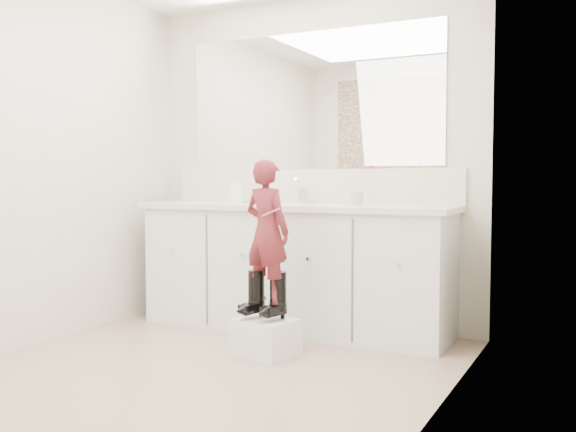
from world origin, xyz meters
The scene contains 16 objects.
floor centered at (0.00, 0.00, 0.00)m, with size 3.00×3.00×0.00m, color #90765E.
wall_back centered at (0.00, 1.50, 1.20)m, with size 2.60×2.60×0.00m, color beige.
wall_left centered at (-1.30, 0.00, 1.20)m, with size 3.00×3.00×0.00m, color beige.
wall_right centered at (1.30, 0.00, 1.20)m, with size 3.00×3.00×0.00m, color beige.
vanity_cabinet centered at (0.00, 1.23, 0.42)m, with size 2.20×0.55×0.85m, color silver.
countertop centered at (0.00, 1.21, 0.87)m, with size 2.28×0.58×0.04m, color beige.
backsplash centered at (0.00, 1.49, 1.02)m, with size 2.28×0.03×0.25m, color beige.
mirror centered at (0.00, 1.49, 1.64)m, with size 2.00×0.02×1.00m, color white.
faucet centered at (0.00, 1.38, 0.94)m, with size 0.08×0.08×0.10m, color silver.
cup centered at (0.46, 1.26, 0.94)m, with size 0.10×0.10×0.09m, color #BEB698.
soap_bottle centered at (-0.48, 1.26, 1.00)m, with size 0.10×0.10×0.22m, color silver.
step_stool centered at (0.15, 0.54, 0.11)m, with size 0.35×0.29×0.22m, color silver.
boot_left centered at (0.07, 0.56, 0.37)m, with size 0.11×0.19×0.29m, color black, non-canonical shape.
boot_right centered at (0.22, 0.56, 0.37)m, with size 0.11×0.19×0.29m, color black, non-canonical shape.
toddler centered at (0.15, 0.56, 0.75)m, with size 0.31×0.21×0.86m, color #A1313D.
toothbrush centered at (0.22, 0.48, 0.87)m, with size 0.01×0.01×0.14m, color #CD4F89.
Camera 1 is at (2.00, -2.81, 1.06)m, focal length 40.00 mm.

